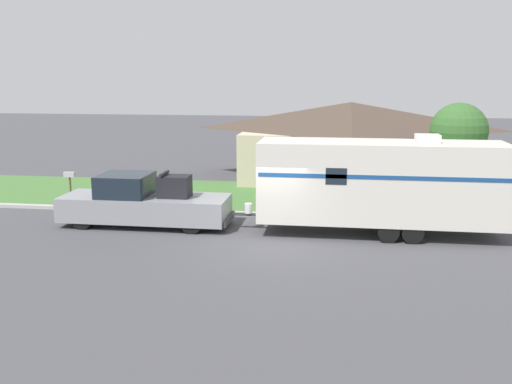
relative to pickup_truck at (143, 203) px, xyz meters
The scene contains 8 objects.
ground_plane 5.27m from the pickup_truck, 19.50° to the right, with size 120.00×120.00×0.00m, color #47474C.
curb_strip 5.36m from the pickup_truck, 22.36° to the left, with size 80.00×0.30×0.14m.
lawn_strip 7.54m from the pickup_truck, 49.14° to the left, with size 80.00×7.00×0.03m.
house_across_street 13.90m from the pickup_truck, 55.83° to the left, with size 12.10×8.29×4.12m.
pickup_truck is the anchor object (origin of this frame).
travel_trailer 8.71m from the pickup_truck, ahead, with size 9.42×2.30×3.57m.
mailbox 5.44m from the pickup_truck, 144.77° to the left, with size 0.48×0.20×1.39m.
tree_in_yard 13.50m from the pickup_truck, 23.30° to the left, with size 2.42×2.42×4.41m.
Camera 1 is at (2.27, -18.22, 5.56)m, focal length 40.00 mm.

